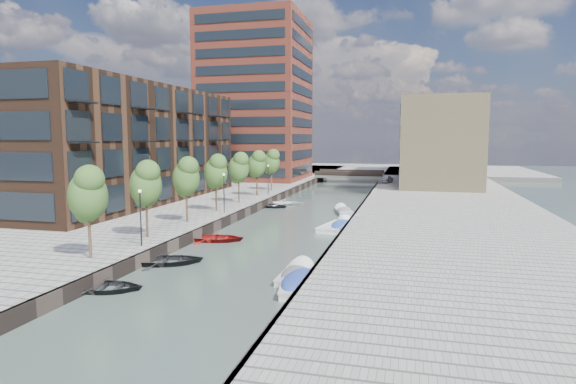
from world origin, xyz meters
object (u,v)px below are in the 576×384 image
at_px(sloop_2, 217,241).
at_px(sloop_0, 106,291).
at_px(bridge, 350,175).
at_px(tree_1, 146,183).
at_px(tree_0, 88,193).
at_px(tree_3, 216,171).
at_px(tree_6, 271,161).
at_px(motorboat_3, 344,226).
at_px(motorboat_2, 337,227).
at_px(motorboat_1, 296,273).
at_px(sloop_3, 285,205).
at_px(motorboat_4, 343,211).
at_px(tree_5, 257,164).
at_px(car, 386,179).
at_px(sloop_1, 169,264).
at_px(motorboat_0, 299,281).
at_px(sloop_4, 271,207).
at_px(tree_2, 186,176).
at_px(tree_4, 239,167).

bearing_deg(sloop_2, sloop_0, 166.64).
bearing_deg(bridge, tree_1, -97.93).
distance_m(tree_0, tree_3, 21.00).
height_order(tree_0, tree_6, same).
distance_m(tree_1, motorboat_3, 19.33).
bearing_deg(motorboat_2, motorboat_1, -90.31).
height_order(bridge, sloop_3, bridge).
xyz_separation_m(sloop_3, motorboat_2, (8.93, -13.93, 0.11)).
bearing_deg(motorboat_4, bridge, 95.99).
bearing_deg(tree_5, sloop_3, -19.09).
relative_size(motorboat_3, car, 1.56).
bearing_deg(sloop_2, motorboat_3, -59.43).
xyz_separation_m(tree_1, sloop_1, (3.86, -3.71, -5.31)).
height_order(motorboat_3, car, car).
distance_m(motorboat_0, car, 56.64).
bearing_deg(sloop_4, bridge, -4.17).
xyz_separation_m(tree_3, sloop_0, (3.17, -24.00, -5.31)).
bearing_deg(bridge, motorboat_1, -85.88).
distance_m(tree_5, tree_6, 7.00).
xyz_separation_m(tree_2, tree_3, (0.00, 7.00, 0.00)).
distance_m(bridge, tree_1, 61.71).
relative_size(tree_6, motorboat_1, 1.28).
distance_m(tree_3, sloop_2, 11.97).
bearing_deg(sloop_3, tree_1, 157.85).
height_order(tree_3, motorboat_1, tree_3).
xyz_separation_m(tree_5, sloop_3, (4.37, -1.51, -5.31)).
bearing_deg(sloop_4, tree_0, 178.52).
xyz_separation_m(tree_2, sloop_1, (3.86, -10.71, -5.31)).
xyz_separation_m(sloop_4, motorboat_4, (9.47, -2.01, 0.20)).
bearing_deg(motorboat_0, motorboat_1, 109.09).
xyz_separation_m(sloop_2, car, (11.83, 46.33, 1.65)).
xyz_separation_m(tree_3, sloop_1, (3.86, -17.71, -5.31)).
height_order(tree_0, tree_2, same).
relative_size(tree_4, motorboat_4, 1.17).
bearing_deg(tree_3, sloop_3, 70.70).
xyz_separation_m(tree_0, tree_6, (0.00, 42.00, 0.00)).
distance_m(tree_3, sloop_4, 11.96).
relative_size(tree_4, car, 1.55).
height_order(motorboat_0, motorboat_4, motorboat_0).
relative_size(tree_1, sloop_1, 1.24).
relative_size(sloop_1, sloop_2, 1.03).
xyz_separation_m(sloop_1, motorboat_4, (8.71, 25.96, 0.20)).
bearing_deg(tree_6, motorboat_2, -59.34).
xyz_separation_m(sloop_1, motorboat_0, (9.95, -2.42, 0.23)).
xyz_separation_m(tree_0, tree_1, (0.00, 7.00, 0.00)).
relative_size(motorboat_1, motorboat_2, 0.80).
distance_m(tree_1, tree_3, 14.00).
distance_m(tree_1, motorboat_1, 14.84).
bearing_deg(bridge, sloop_0, -94.29).
relative_size(tree_2, motorboat_0, 1.00).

